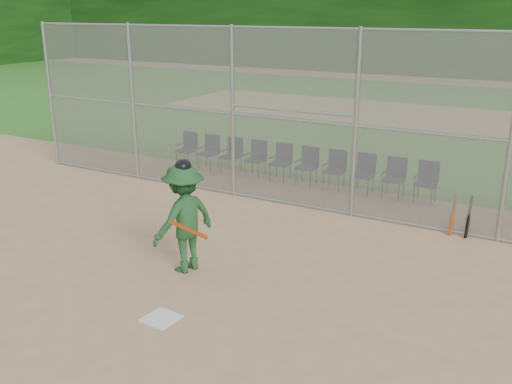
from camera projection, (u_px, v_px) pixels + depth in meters
The scene contains 17 objects.
ground at pixel (178, 303), 8.79m from camera, with size 100.00×100.00×0.00m, color tan.
grass_strip at pixel (435, 117), 23.78m from camera, with size 100.00×100.00×0.00m, color #2D6F21.
dirt_patch_far at pixel (435, 117), 23.78m from camera, with size 24.00×24.00×0.00m, color tan.
backstop_fence at pixel (312, 118), 12.32m from camera, with size 16.09×0.09×4.00m.
home_plate at pixel (161, 318), 8.35m from camera, with size 0.47×0.47×0.02m, color silver.
batter_at_plate at pixel (184, 218), 9.65m from camera, with size 1.03×1.45×1.99m.
spare_bats at pixel (461, 215), 11.33m from camera, with size 0.36×0.34×0.83m.
chair_0 at pixel (186, 149), 16.32m from camera, with size 0.54×0.52×0.96m, color #0F1B39, non-canonical shape.
chair_1 at pixel (208, 153), 15.98m from camera, with size 0.54×0.52×0.96m, color #0F1B39, non-canonical shape.
chair_2 at pixel (231, 156), 15.63m from camera, with size 0.54×0.52×0.96m, color #0F1B39, non-canonical shape.
chair_3 at pixel (255, 159), 15.28m from camera, with size 0.54×0.52×0.96m, color #0F1B39, non-canonical shape.
chair_4 at pixel (280, 163), 14.94m from camera, with size 0.54×0.52×0.96m, color #0F1B39, non-canonical shape.
chair_5 at pixel (307, 166), 14.59m from camera, with size 0.54×0.52×0.96m, color #0F1B39, non-canonical shape.
chair_6 at pixel (334, 170), 14.24m from camera, with size 0.54×0.52×0.96m, color #0F1B39, non-canonical shape.
chair_7 at pixel (363, 174), 13.89m from camera, with size 0.54×0.52×0.96m, color #0F1B39, non-canonical shape.
chair_8 at pixel (394, 178), 13.55m from camera, with size 0.54×0.52×0.96m, color #0F1B39, non-canonical shape.
chair_9 at pixel (426, 183), 13.20m from camera, with size 0.54×0.52×0.96m, color #0F1B39, non-canonical shape.
Camera 1 is at (4.85, -6.28, 4.34)m, focal length 40.00 mm.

